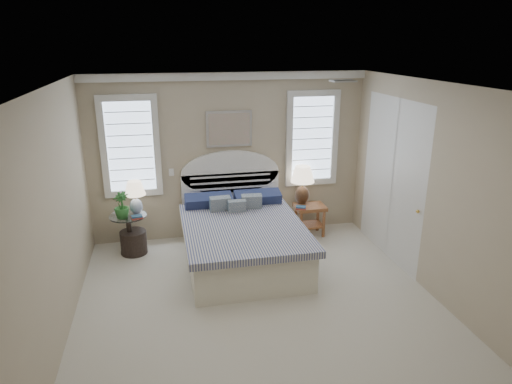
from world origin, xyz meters
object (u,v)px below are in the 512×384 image
(floor_pot, at_px, (134,242))
(lamp_left, at_px, (135,194))
(nightstand_right, at_px, (310,213))
(bed, at_px, (241,236))
(lamp_right, at_px, (302,181))
(side_table_left, at_px, (129,230))

(floor_pot, distance_m, lamp_left, 0.77)
(nightstand_right, bearing_deg, lamp_left, -179.10)
(bed, xyz_separation_m, lamp_left, (-1.52, 0.65, 0.56))
(lamp_left, bearing_deg, floor_pot, -137.91)
(bed, distance_m, lamp_left, 1.75)
(lamp_right, bearing_deg, side_table_left, -174.99)
(nightstand_right, bearing_deg, floor_pot, -177.70)
(side_table_left, relative_size, nightstand_right, 1.19)
(lamp_left, height_order, lamp_right, lamp_right)
(floor_pot, xyz_separation_m, lamp_right, (2.80, 0.27, 0.75))
(side_table_left, xyz_separation_m, lamp_left, (0.13, 0.06, 0.56))
(floor_pot, relative_size, lamp_left, 0.77)
(bed, distance_m, nightstand_right, 1.47)
(side_table_left, height_order, lamp_right, lamp_right)
(bed, height_order, lamp_left, bed)
(side_table_left, height_order, floor_pot, side_table_left)
(nightstand_right, xyz_separation_m, lamp_left, (-2.82, -0.04, 0.56))
(bed, height_order, nightstand_right, bed)
(bed, xyz_separation_m, lamp_right, (1.20, 0.84, 0.54))
(side_table_left, height_order, lamp_left, lamp_left)
(nightstand_right, bearing_deg, side_table_left, -178.06)
(lamp_left, bearing_deg, bed, -23.10)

